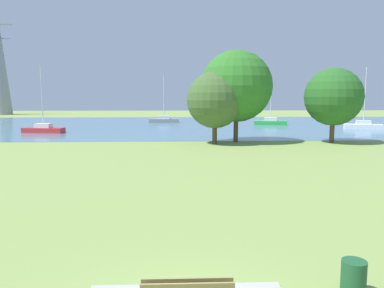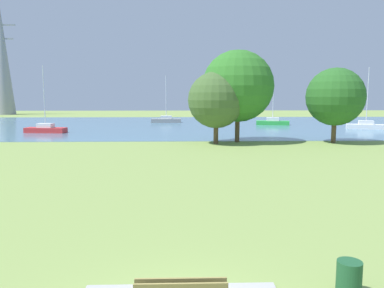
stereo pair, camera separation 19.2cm
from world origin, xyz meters
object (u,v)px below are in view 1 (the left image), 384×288
Objects in this scene: litter_bin at (354,278)px; sailboat_red at (43,129)px; tree_east_near at (334,97)px; sailboat_green at (270,122)px; sailboat_gray at (164,120)px; tree_mid_shore at (215,100)px; sailboat_white at (363,125)px; tree_west_far at (236,86)px.

litter_bin is 42.73m from sailboat_red.
sailboat_red is 1.12× the size of tree_east_near.
sailboat_red is 31.71m from sailboat_green.
sailboat_gray is at bearing 161.61° from sailboat_green.
tree_east_near reaches higher than litter_bin.
sailboat_white is at bearing 34.38° from tree_mid_shore.
litter_bin is at bearing -93.34° from tree_west_far.
tree_west_far is at bearing -112.29° from sailboat_green.
sailboat_white is at bearing 54.74° from tree_east_near.
sailboat_gray is 1.13× the size of tree_mid_shore.
sailboat_white is 1.21× the size of tree_mid_shore.
tree_east_near is at bearing -5.70° from tree_west_far.
sailboat_gray is 16.93m from sailboat_green.
sailboat_gray is 1.27× the size of sailboat_green.
sailboat_green is 0.89× the size of tree_mid_shore.
sailboat_white is 1.15× the size of tree_east_near.
sailboat_red is 22.36m from tree_mid_shore.
litter_bin is at bearing -83.59° from sailboat_gray.
sailboat_green is 21.58m from tree_east_near.
litter_bin is 0.10× the size of sailboat_white.
sailboat_gray reaches higher than litter_bin.
litter_bin is 0.09× the size of tree_west_far.
sailboat_white is at bearing 5.40° from sailboat_red.
tree_mid_shore is (5.57, -26.85, 3.55)m from sailboat_gray.
sailboat_white reaches higher than tree_mid_shore.
tree_mid_shore is at bearing -78.28° from sailboat_gray.
tree_west_far is at bearing -23.88° from sailboat_red.
litter_bin is 0.12× the size of tree_mid_shore.
tree_east_near is (10.66, 27.45, 3.90)m from litter_bin.
sailboat_gray is 29.50m from sailboat_white.
sailboat_white is at bearing -33.07° from sailboat_green.
sailboat_gray is 1.07× the size of tree_east_near.
sailboat_gray is at bearing 101.72° from tree_mid_shore.
sailboat_red is 32.43m from tree_east_near.
tree_mid_shore is 0.95× the size of tree_east_near.
sailboat_white is (26.79, -12.33, 0.01)m from sailboat_gray.
sailboat_white is 12.81m from sailboat_green.
tree_west_far is at bearing 86.66° from litter_bin.
tree_mid_shore is (-10.49, -21.51, 3.57)m from sailboat_green.
sailboat_green is (29.80, 10.82, -0.02)m from sailboat_red.
tree_east_near is (9.01, -0.90, -1.00)m from tree_west_far.
tree_west_far reaches higher than sailboat_white.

